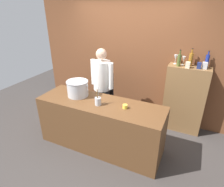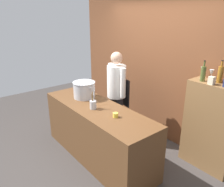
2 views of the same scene
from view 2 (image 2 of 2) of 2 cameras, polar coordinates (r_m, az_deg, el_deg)
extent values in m
plane|color=#383330|center=(3.97, -3.50, -15.48)|extent=(8.00, 8.00, 0.00)
cube|color=brown|center=(4.26, 11.79, 8.77)|extent=(4.40, 0.10, 3.00)
cube|color=brown|center=(3.73, -3.65, -9.84)|extent=(2.21, 0.70, 0.90)
cube|color=brown|center=(3.71, 23.74, -7.77)|extent=(0.76, 0.32, 1.36)
cylinder|color=black|center=(4.21, 1.76, -6.52)|extent=(0.14, 0.14, 0.84)
cylinder|color=black|center=(4.37, 0.43, -5.49)|extent=(0.14, 0.14, 0.84)
cylinder|color=white|center=(4.03, 1.15, 3.11)|extent=(0.34, 0.34, 0.58)
cube|color=black|center=(4.19, 3.26, 0.31)|extent=(0.30, 0.07, 0.52)
cylinder|color=white|center=(3.84, 2.77, 2.68)|extent=(0.09, 0.09, 0.52)
cylinder|color=white|center=(4.21, -0.34, 4.26)|extent=(0.09, 0.09, 0.52)
sphere|color=tan|center=(3.93, 1.19, 9.05)|extent=(0.21, 0.21, 0.21)
cylinder|color=#B7BABF|center=(3.90, -7.08, 0.89)|extent=(0.37, 0.37, 0.27)
cylinder|color=#B7BABF|center=(3.85, -7.17, 2.85)|extent=(0.39, 0.39, 0.01)
cube|color=#B7BABF|center=(4.04, -8.67, 2.79)|extent=(0.04, 0.02, 0.02)
cube|color=#B7BABF|center=(3.70, -5.47, 1.35)|extent=(0.04, 0.02, 0.02)
cylinder|color=#B7BABF|center=(3.45, -4.83, -2.87)|extent=(0.10, 0.10, 0.13)
cylinder|color=#B7BABF|center=(3.44, -4.86, -1.26)|extent=(0.04, 0.05, 0.28)
cylinder|color=olive|center=(3.42, -4.94, -1.59)|extent=(0.03, 0.02, 0.26)
cylinder|color=#B7BABF|center=(3.43, -4.83, -1.92)|extent=(0.03, 0.03, 0.21)
cylinder|color=olive|center=(3.42, -5.07, -1.90)|extent=(0.04, 0.02, 0.22)
cylinder|color=yellow|center=(3.18, 0.87, -5.51)|extent=(0.08, 0.08, 0.07)
cylinder|color=#475123|center=(3.47, 22.17, 4.65)|extent=(0.07, 0.07, 0.22)
cylinder|color=#475123|center=(3.44, 22.48, 6.98)|extent=(0.02, 0.02, 0.08)
cylinder|color=black|center=(3.43, 22.58, 7.69)|extent=(0.03, 0.03, 0.01)
cylinder|color=#8C5919|center=(3.49, 25.82, 4.33)|extent=(0.07, 0.07, 0.23)
cylinder|color=#8C5919|center=(3.45, 26.21, 6.79)|extent=(0.03, 0.03, 0.08)
cylinder|color=black|center=(3.45, 26.32, 7.50)|extent=(0.03, 0.03, 0.01)
cylinder|color=silver|center=(3.64, 21.89, 3.63)|extent=(0.06, 0.06, 0.01)
cylinder|color=silver|center=(3.63, 21.97, 4.24)|extent=(0.01, 0.01, 0.07)
cone|color=silver|center=(3.61, 22.14, 5.52)|extent=(0.07, 0.07, 0.09)
cylinder|color=silver|center=(3.55, 23.74, 2.99)|extent=(0.06, 0.06, 0.01)
cylinder|color=silver|center=(3.54, 23.83, 3.59)|extent=(0.01, 0.01, 0.07)
cone|color=silver|center=(3.52, 24.01, 4.85)|extent=(0.06, 0.06, 0.09)
cube|color=beige|center=(3.37, 24.02, 3.03)|extent=(0.08, 0.08, 0.11)
camera|label=1|loc=(1.43, -67.33, 12.04)|focal=30.33mm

